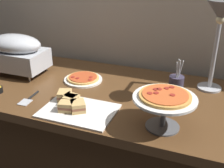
{
  "coord_description": "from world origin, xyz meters",
  "views": [
    {
      "loc": [
        0.6,
        -1.35,
        1.49
      ],
      "look_at": [
        0.08,
        0.0,
        0.81
      ],
      "focal_mm": 44.38,
      "sensor_mm": 36.0,
      "label": 1
    }
  ],
  "objects_px": {
    "sandwich_platter": "(74,106)",
    "utensil_holder": "(176,85)",
    "pizza_plate_center": "(165,101)",
    "pizza_plate_front": "(83,79)",
    "serving_spatula": "(29,99)",
    "heat_lamp": "(220,22)",
    "chafing_dish": "(16,52)",
    "sauce_cup_near": "(143,94)"
  },
  "relations": [
    {
      "from": "heat_lamp",
      "to": "serving_spatula",
      "type": "relative_size",
      "value": 3.21
    },
    {
      "from": "chafing_dish",
      "to": "sauce_cup_near",
      "type": "xyz_separation_m",
      "value": [
        0.88,
        -0.05,
        -0.13
      ]
    },
    {
      "from": "sandwich_platter",
      "to": "sauce_cup_near",
      "type": "height_order",
      "value": "sandwich_platter"
    },
    {
      "from": "heat_lamp",
      "to": "sandwich_platter",
      "type": "height_order",
      "value": "heat_lamp"
    },
    {
      "from": "heat_lamp",
      "to": "serving_spatula",
      "type": "xyz_separation_m",
      "value": [
        -0.93,
        -0.34,
        -0.43
      ]
    },
    {
      "from": "pizza_plate_front",
      "to": "utensil_holder",
      "type": "bearing_deg",
      "value": 2.1
    },
    {
      "from": "sauce_cup_near",
      "to": "utensil_holder",
      "type": "distance_m",
      "value": 0.2
    },
    {
      "from": "utensil_holder",
      "to": "pizza_plate_front",
      "type": "bearing_deg",
      "value": -177.9
    },
    {
      "from": "sandwich_platter",
      "to": "pizza_plate_front",
      "type": "bearing_deg",
      "value": 109.29
    },
    {
      "from": "sandwich_platter",
      "to": "chafing_dish",
      "type": "bearing_deg",
      "value": 152.67
    },
    {
      "from": "chafing_dish",
      "to": "sauce_cup_near",
      "type": "height_order",
      "value": "chafing_dish"
    },
    {
      "from": "sauce_cup_near",
      "to": "pizza_plate_front",
      "type": "bearing_deg",
      "value": 168.1
    },
    {
      "from": "heat_lamp",
      "to": "serving_spatula",
      "type": "distance_m",
      "value": 1.08
    },
    {
      "from": "heat_lamp",
      "to": "pizza_plate_center",
      "type": "relative_size",
      "value": 1.92
    },
    {
      "from": "chafing_dish",
      "to": "utensil_holder",
      "type": "xyz_separation_m",
      "value": [
        1.05,
        0.06,
        -0.09
      ]
    },
    {
      "from": "sandwich_platter",
      "to": "sauce_cup_near",
      "type": "bearing_deg",
      "value": 40.77
    },
    {
      "from": "sauce_cup_near",
      "to": "serving_spatula",
      "type": "height_order",
      "value": "sauce_cup_near"
    },
    {
      "from": "utensil_holder",
      "to": "serving_spatula",
      "type": "distance_m",
      "value": 0.83
    },
    {
      "from": "heat_lamp",
      "to": "sauce_cup_near",
      "type": "relative_size",
      "value": 9.74
    },
    {
      "from": "pizza_plate_front",
      "to": "sauce_cup_near",
      "type": "xyz_separation_m",
      "value": [
        0.42,
        -0.09,
        0.01
      ]
    },
    {
      "from": "utensil_holder",
      "to": "serving_spatula",
      "type": "height_order",
      "value": "utensil_holder"
    },
    {
      "from": "pizza_plate_front",
      "to": "serving_spatula",
      "type": "relative_size",
      "value": 1.41
    },
    {
      "from": "pizza_plate_center",
      "to": "serving_spatula",
      "type": "xyz_separation_m",
      "value": [
        -0.75,
        0.01,
        -0.14
      ]
    },
    {
      "from": "pizza_plate_center",
      "to": "sandwich_platter",
      "type": "xyz_separation_m",
      "value": [
        -0.46,
        -0.0,
        -0.12
      ]
    },
    {
      "from": "pizza_plate_center",
      "to": "sandwich_platter",
      "type": "relative_size",
      "value": 0.77
    },
    {
      "from": "pizza_plate_center",
      "to": "utensil_holder",
      "type": "bearing_deg",
      "value": 89.95
    },
    {
      "from": "chafing_dish",
      "to": "utensil_holder",
      "type": "bearing_deg",
      "value": 3.31
    },
    {
      "from": "pizza_plate_front",
      "to": "serving_spatula",
      "type": "distance_m",
      "value": 0.38
    },
    {
      "from": "chafing_dish",
      "to": "heat_lamp",
      "type": "bearing_deg",
      "value": 2.2
    },
    {
      "from": "chafing_dish",
      "to": "heat_lamp",
      "type": "relative_size",
      "value": 0.71
    },
    {
      "from": "heat_lamp",
      "to": "sauce_cup_near",
      "type": "distance_m",
      "value": 0.54
    },
    {
      "from": "pizza_plate_center",
      "to": "sandwich_platter",
      "type": "height_order",
      "value": "pizza_plate_center"
    },
    {
      "from": "serving_spatula",
      "to": "utensil_holder",
      "type": "bearing_deg",
      "value": 25.55
    },
    {
      "from": "sandwich_platter",
      "to": "utensil_holder",
      "type": "relative_size",
      "value": 1.71
    },
    {
      "from": "sauce_cup_near",
      "to": "pizza_plate_center",
      "type": "bearing_deg",
      "value": -57.11
    },
    {
      "from": "heat_lamp",
      "to": "sandwich_platter",
      "type": "xyz_separation_m",
      "value": [
        -0.64,
        -0.35,
        -0.41
      ]
    },
    {
      "from": "pizza_plate_center",
      "to": "serving_spatula",
      "type": "bearing_deg",
      "value": 179.6
    },
    {
      "from": "heat_lamp",
      "to": "pizza_plate_front",
      "type": "height_order",
      "value": "heat_lamp"
    },
    {
      "from": "sauce_cup_near",
      "to": "utensil_holder",
      "type": "height_order",
      "value": "utensil_holder"
    },
    {
      "from": "serving_spatula",
      "to": "sandwich_platter",
      "type": "bearing_deg",
      "value": -1.2
    },
    {
      "from": "pizza_plate_center",
      "to": "sauce_cup_near",
      "type": "relative_size",
      "value": 5.08
    },
    {
      "from": "serving_spatula",
      "to": "chafing_dish",
      "type": "bearing_deg",
      "value": 135.14
    }
  ]
}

